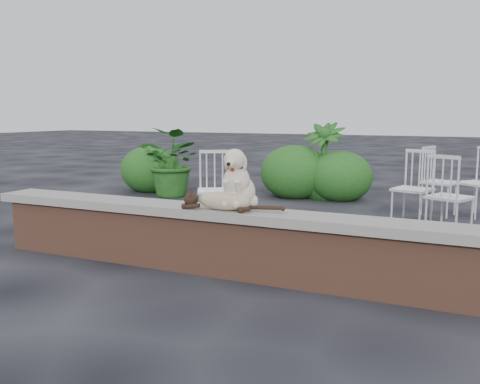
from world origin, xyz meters
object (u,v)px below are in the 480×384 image
at_px(chair_c, 450,196).
at_px(chair_a, 215,189).
at_px(chair_e, 441,181).
at_px(cat, 223,200).
at_px(potted_plant_b, 322,161).
at_px(dog, 239,178).
at_px(chair_d, 476,182).
at_px(potted_plant_a, 174,162).
at_px(chair_b, 413,188).

bearing_deg(chair_c, chair_a, 38.90).
relative_size(chair_a, chair_e, 1.00).
xyz_separation_m(cat, potted_plant_b, (-0.39, 4.39, -0.04)).
relative_size(dog, chair_e, 0.56).
height_order(chair_e, potted_plant_b, potted_plant_b).
bearing_deg(chair_c, chair_d, -75.80).
bearing_deg(chair_d, potted_plant_b, -151.09).
bearing_deg(dog, cat, -122.40).
xyz_separation_m(cat, chair_d, (1.93, 3.82, -0.20)).
bearing_deg(potted_plant_a, chair_d, 2.97).
xyz_separation_m(chair_e, potted_plant_a, (-4.20, -0.14, 0.11)).
height_order(cat, chair_e, chair_e).
distance_m(cat, chair_c, 2.92).
bearing_deg(chair_b, chair_e, 89.23).
relative_size(chair_b, chair_a, 1.00).
distance_m(chair_c, potted_plant_a, 4.55).
bearing_deg(chair_a, chair_e, 11.04).
bearing_deg(cat, chair_b, 62.75).
xyz_separation_m(cat, potted_plant_a, (-2.72, 3.58, -0.09)).
xyz_separation_m(chair_b, chair_a, (-2.18, -1.14, 0.00)).
xyz_separation_m(chair_c, potted_plant_b, (-2.05, 1.99, 0.15)).
xyz_separation_m(chair_a, chair_e, (2.45, 2.01, 0.00)).
height_order(dog, chair_e, dog).
distance_m(cat, chair_d, 4.29).
xyz_separation_m(chair_d, chair_a, (-2.90, -2.11, 0.00)).
xyz_separation_m(cat, chair_c, (1.67, 2.39, -0.20)).
bearing_deg(potted_plant_b, chair_b, -43.75).
bearing_deg(chair_d, chair_a, -101.41).
height_order(chair_b, potted_plant_a, potted_plant_a).
distance_m(cat, chair_e, 4.01).
height_order(chair_d, potted_plant_a, potted_plant_a).
relative_size(chair_d, chair_a, 1.00).
bearing_deg(potted_plant_a, cat, -52.78).
relative_size(dog, potted_plant_b, 0.42).
relative_size(chair_b, chair_c, 1.00).
relative_size(chair_a, potted_plant_b, 0.75).
height_order(chair_d, chair_b, same).
xyz_separation_m(chair_d, potted_plant_a, (-4.65, -0.24, 0.11)).
relative_size(dog, cat, 0.51).
height_order(chair_a, chair_c, same).
relative_size(chair_b, potted_plant_a, 0.81).
bearing_deg(chair_e, chair_d, -57.95).
bearing_deg(dog, potted_plant_a, 124.89).
bearing_deg(potted_plant_b, chair_c, -44.13).
height_order(cat, potted_plant_a, potted_plant_a).
xyz_separation_m(cat, chair_a, (-0.97, 1.72, -0.20)).
xyz_separation_m(chair_d, potted_plant_b, (-2.31, 0.56, 0.15)).
xyz_separation_m(chair_d, chair_e, (-0.45, -0.10, 0.00)).
bearing_deg(cat, potted_plant_b, 90.71).
height_order(dog, chair_a, dog).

